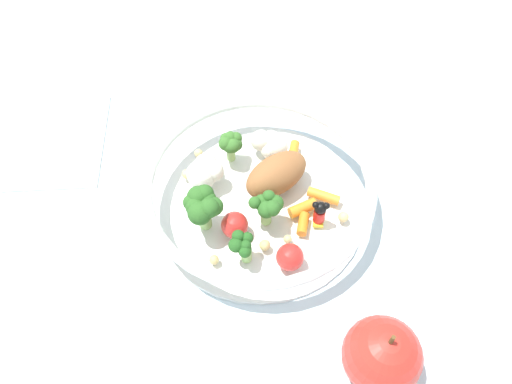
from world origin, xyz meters
TOP-DOWN VIEW (x-y plane):
  - ground_plane at (0.00, 0.00)m, footprint 2.40×2.40m
  - food_container at (0.01, -0.01)m, footprint 0.24×0.24m
  - loose_apple at (0.17, 0.14)m, footprint 0.07×0.07m
  - folded_napkin at (-0.04, -0.26)m, footprint 0.17×0.14m

SIDE VIEW (x-z plane):
  - ground_plane at x=0.00m, z-range 0.00..0.00m
  - folded_napkin at x=-0.04m, z-range 0.00..0.01m
  - food_container at x=0.01m, z-range 0.00..0.06m
  - loose_apple at x=0.17m, z-range -0.01..0.08m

